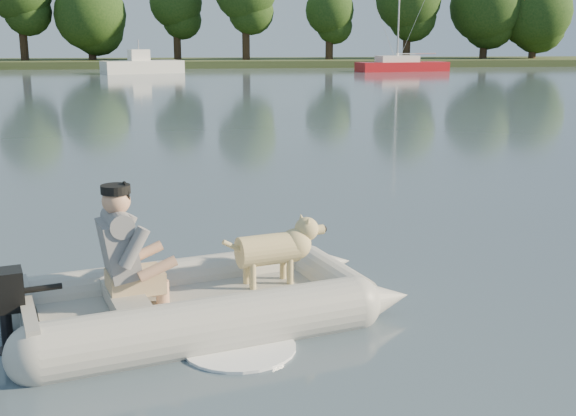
{
  "coord_description": "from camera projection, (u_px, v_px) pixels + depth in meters",
  "views": [
    {
      "loc": [
        -0.6,
        -5.77,
        2.63
      ],
      "look_at": [
        0.36,
        2.08,
        0.75
      ],
      "focal_mm": 45.0,
      "sensor_mm": 36.0,
      "label": 1
    }
  ],
  "objects": [
    {
      "name": "water",
      "position": [
        276.0,
        348.0,
        6.25
      ],
      "size": [
        160.0,
        160.0,
        0.0
      ],
      "primitive_type": "plane",
      "color": "slate",
      "rests_on": "ground"
    },
    {
      "name": "shore_bank",
      "position": [
        205.0,
        63.0,
        66.06
      ],
      "size": [
        160.0,
        12.0,
        0.7
      ],
      "primitive_type": "cube",
      "color": "#47512D",
      "rests_on": "water"
    },
    {
      "name": "treeline",
      "position": [
        220.0,
        5.0,
        64.17
      ],
      "size": [
        75.85,
        7.35,
        9.27
      ],
      "color": "#332316",
      "rests_on": "shore_bank"
    },
    {
      "name": "dinghy",
      "position": [
        203.0,
        257.0,
        6.74
      ],
      "size": [
        5.91,
        5.08,
        1.45
      ],
      "primitive_type": null,
      "rotation": [
        0.0,
        0.0,
        0.29
      ],
      "color": "#A8A7A2",
      "rests_on": "water"
    },
    {
      "name": "man",
      "position": [
        121.0,
        244.0,
        6.46
      ],
      "size": [
        0.92,
        0.85,
        1.14
      ],
      "primitive_type": null,
      "rotation": [
        0.0,
        0.0,
        0.29
      ],
      "color": "slate",
      "rests_on": "dinghy"
    },
    {
      "name": "dog",
      "position": [
        268.0,
        255.0,
        7.07
      ],
      "size": [
        1.04,
        0.61,
        0.66
      ],
      "primitive_type": null,
      "rotation": [
        0.0,
        0.0,
        0.29
      ],
      "color": "tan",
      "rests_on": "dinghy"
    },
    {
      "name": "outboard_motor",
      "position": [
        5.0,
        315.0,
        6.13
      ],
      "size": [
        0.51,
        0.42,
        0.83
      ],
      "primitive_type": null,
      "rotation": [
        0.0,
        0.0,
        0.29
      ],
      "color": "black",
      "rests_on": "dinghy"
    },
    {
      "name": "motorboat",
      "position": [
        142.0,
        57.0,
        52.55
      ],
      "size": [
        6.38,
        4.3,
        2.52
      ],
      "primitive_type": null,
      "rotation": [
        0.0,
        0.0,
        0.37
      ],
      "color": "white",
      "rests_on": "water"
    },
    {
      "name": "sailboat",
      "position": [
        401.0,
        66.0,
        55.82
      ],
      "size": [
        7.37,
        3.32,
        9.77
      ],
      "rotation": [
        0.0,
        0.0,
        0.17
      ],
      "color": "#AA1319",
      "rests_on": "water"
    }
  ]
}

